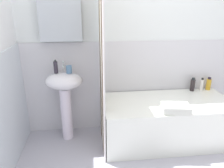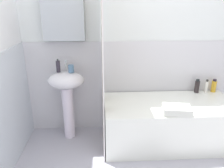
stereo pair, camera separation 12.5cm
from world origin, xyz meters
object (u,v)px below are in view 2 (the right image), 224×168
Objects in this scene: toothbrush_cup at (71,69)px; towel_folded at (177,110)px; lotion_bottle at (214,86)px; body_wash_bottle at (206,87)px; bathtub at (168,122)px; soap_dispenser at (58,66)px; conditioner_bottle at (197,86)px; sink at (67,91)px.

toothbrush_cup is 1.28m from towel_folded.
body_wash_bottle is at bearing -165.35° from lotion_bottle.
towel_folded is (-0.70, -0.58, -0.04)m from lotion_bottle.
bathtub is at bearing -153.25° from body_wash_bottle.
soap_dispenser is 1.80m from conditioner_bottle.
lotion_bottle is (1.85, 0.15, -0.31)m from toothbrush_cup.
toothbrush_cup is 1.76m from body_wash_bottle.
lotion_bottle is at bearing 39.83° from towel_folded.
towel_folded is at bearing -20.75° from toothbrush_cup.
body_wash_bottle is (1.88, 0.10, -0.33)m from soap_dispenser.
soap_dispenser is (-0.08, 0.01, 0.31)m from sink.
sink is at bearing 159.95° from towel_folded.
soap_dispenser is at bearing 160.75° from towel_folded.
body_wash_bottle is (1.73, 0.12, -0.31)m from toothbrush_cup.
sink is 2.99× the size of towel_folded.
lotion_bottle is at bearing 24.82° from bathtub.
toothbrush_cup is 0.49× the size of body_wash_bottle.
towel_folded is (1.15, -0.44, -0.35)m from toothbrush_cup.
conditioner_bottle is (-0.12, 0.02, 0.00)m from body_wash_bottle.
lotion_bottle is 0.96× the size of conditioner_bottle.
conditioner_bottle is 0.62× the size of towel_folded.
soap_dispenser is 0.10× the size of bathtub.
sink reaches higher than towel_folded.
lotion_bottle is 0.60× the size of towel_folded.
sink is 4.99× the size of lotion_bottle.
toothbrush_cup is at bearing -7.83° from sink.
sink is at bearing -176.60° from body_wash_bottle.
toothbrush_cup is 0.31× the size of towel_folded.
sink is 0.32m from soap_dispenser.
sink reaches higher than bathtub.
bathtub is at bearing -8.21° from toothbrush_cup.
soap_dispenser is 0.16m from toothbrush_cup.
toothbrush_cup is at bearing -175.18° from conditioner_bottle.
soap_dispenser is at bearing -176.20° from conditioner_bottle.
toothbrush_cup is 0.49× the size of conditioner_bottle.
body_wash_bottle and conditioner_bottle have the same top height.
sink is 1.81m from body_wash_bottle.
body_wash_bottle is 1.00× the size of conditioner_bottle.
conditioner_bottle is at bearing -177.30° from lotion_bottle.
lotion_bottle is at bearing 2.70° from conditioner_bottle.
bathtub is at bearing -8.08° from soap_dispenser.
towel_folded is (1.30, -0.45, -0.38)m from soap_dispenser.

